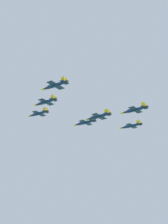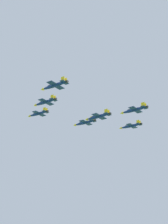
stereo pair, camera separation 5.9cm
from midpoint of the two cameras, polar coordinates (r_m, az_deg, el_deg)
jet_lead at (r=204.02m, az=-6.99°, el=-0.25°), size 9.08×13.64×3.05m
jet_left_wingman at (r=179.29m, az=-5.93°, el=1.52°), size 9.08×13.73×3.04m
jet_right_wingman at (r=203.08m, az=0.13°, el=-1.63°), size 9.40×14.18×3.15m
jet_left_outer at (r=155.16m, az=-4.51°, el=4.08°), size 9.12×13.74×3.06m
jet_right_outer at (r=206.45m, az=7.17°, el=-2.12°), size 8.88×13.36×2.98m
jet_slot_rear at (r=178.10m, az=2.18°, el=-0.68°), size 9.41×14.26×3.15m
jet_trailing at (r=168.70m, az=7.69°, el=0.33°), size 8.94×13.54×2.99m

